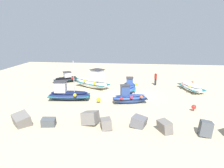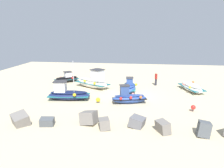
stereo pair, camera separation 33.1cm
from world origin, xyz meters
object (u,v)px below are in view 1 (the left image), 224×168
Objects in this scene: person_walking at (156,78)px; mooring_buoy_0 at (194,107)px; fishing_boat_1 at (191,87)px; mooring_buoy_1 at (99,100)px; fishing_boat_3 at (130,86)px; fishing_boat_0 at (129,97)px; fishing_boat_4 at (68,94)px; fishing_boat_2 at (93,82)px; fishing_boat_5 at (66,79)px.

mooring_buoy_0 is (-2.76, 9.19, -0.60)m from person_walking.
fishing_boat_1 reaches higher than mooring_buoy_1.
fishing_boat_3 is (7.20, 1.09, 0.10)m from fishing_boat_1.
fishing_boat_1 is (-7.01, -5.54, -0.13)m from fishing_boat_0.
fishing_boat_0 is at bearing 170.68° from fishing_boat_4.
fishing_boat_4 is (1.55, 5.07, -0.18)m from fishing_boat_2.
fishing_boat_2 is 1.08× the size of fishing_boat_4.
fishing_boat_0 is at bearing -78.86° from fishing_boat_5.
fishing_boat_4 reaches higher than mooring_buoy_1.
fishing_boat_3 is 0.79× the size of fishing_boat_4.
fishing_boat_0 is 7.20m from fishing_boat_2.
fishing_boat_4 reaches higher than fishing_boat_1.
fishing_boat_1 is 0.93× the size of fishing_boat_2.
person_walking is (-3.00, -7.63, 0.41)m from fishing_boat_0.
fishing_boat_5 reaches higher than mooring_buoy_1.
fishing_boat_4 reaches higher than person_walking.
person_walking is (4.01, -2.09, 0.54)m from fishing_boat_1.
fishing_boat_3 is at bearing 18.82° from fishing_boat_2.
mooring_buoy_0 is at bearing 153.06° from fishing_boat_1.
fishing_boat_5 is 2.05× the size of person_walking.
fishing_boat_1 is 11.64m from mooring_buoy_1.
fishing_boat_5 is 17.62m from mooring_buoy_0.
fishing_boat_2 is 5.01m from fishing_boat_5.
fishing_boat_2 is at bearing -63.16° from fishing_boat_0.
fishing_boat_5 reaches higher than mooring_buoy_0.
fishing_boat_4 is 1.28× the size of fishing_boat_5.
fishing_boat_1 is at bearing -156.29° from fishing_boat_0.
fishing_boat_3 is at bearing -45.27° from mooring_buoy_0.
fishing_boat_0 reaches higher than person_walking.
fishing_boat_3 is at bearing -152.40° from fishing_boat_4.
fishing_boat_1 is 4.56m from person_walking.
fishing_boat_3 is 6.35× the size of mooring_buoy_1.
fishing_boat_0 is 6.49× the size of mooring_buoy_1.
fishing_boat_2 is at bearing -113.32° from fishing_boat_4.
fishing_boat_5 is 5.81× the size of mooring_buoy_0.
fishing_boat_2 is 2.83× the size of person_walking.
mooring_buoy_0 is at bearing -70.28° from fishing_boat_5.
mooring_buoy_1 is at bearing -6.89° from fishing_boat_0.
fishing_boat_4 is at bearing -107.73° from fishing_boat_5.
mooring_buoy_0 reaches higher than mooring_buoy_1.
fishing_boat_2 reaches higher than fishing_boat_1.
person_walking is at bearing -73.27° from mooring_buoy_0.
fishing_boat_4 is at bearing -58.56° from fishing_boat_3.
fishing_boat_1 is at bearing 96.09° from fishing_boat_3.
fishing_boat_0 is at bearing 111.34° from fishing_boat_1.
fishing_boat_4 is at bearing -17.56° from fishing_boat_0.
fishing_boat_1 is 7.21m from mooring_buoy_0.
fishing_boat_1 is 7.29m from fishing_boat_3.
mooring_buoy_0 is (-12.07, 1.89, -0.21)m from fishing_boat_4.
person_walking is (-9.31, -7.30, 0.39)m from fishing_boat_4.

